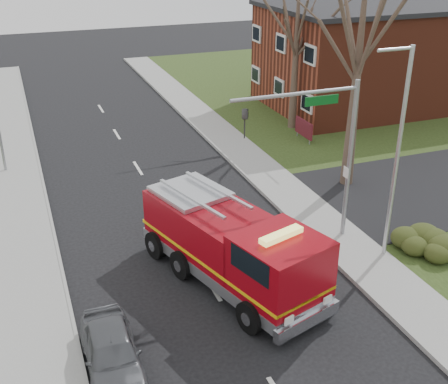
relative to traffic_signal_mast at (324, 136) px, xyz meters
name	(u,v)px	position (x,y,z in m)	size (l,w,h in m)	color
ground	(211,286)	(-5.21, -1.50, -4.71)	(120.00, 120.00, 0.00)	black
sidewalk_right	(355,253)	(0.99, -1.50, -4.63)	(2.40, 80.00, 0.15)	gray
sidewalk_left	(36,322)	(-11.41, -1.50, -4.63)	(2.40, 80.00, 0.15)	gray
brick_building	(374,55)	(13.79, 16.50, -1.05)	(15.40, 10.40, 7.25)	maroon
health_center_sign	(304,128)	(5.29, 11.00, -3.83)	(0.12, 2.00, 1.40)	#54131E
hedge_corner	(430,241)	(3.79, -2.50, -4.13)	(2.80, 2.00, 0.90)	#283513
bare_tree_near	(361,38)	(4.29, 4.50, 2.71)	(6.00, 6.00, 12.00)	#3E3025
bare_tree_far	(297,28)	(5.79, 13.50, 1.78)	(5.25, 5.25, 10.50)	#3E3025
traffic_signal_mast	(324,136)	(0.00, 0.00, 0.00)	(5.29, 0.18, 6.80)	gray
streetlight_pole	(397,151)	(1.93, -2.00, -0.16)	(1.48, 0.16, 8.40)	#B7BABF
fire_engine	(232,248)	(-4.38, -1.48, -3.26)	(4.95, 8.38, 3.20)	maroon
parked_car_maroon	(112,352)	(-9.41, -4.56, -4.03)	(1.60, 3.99, 1.36)	#4F5156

